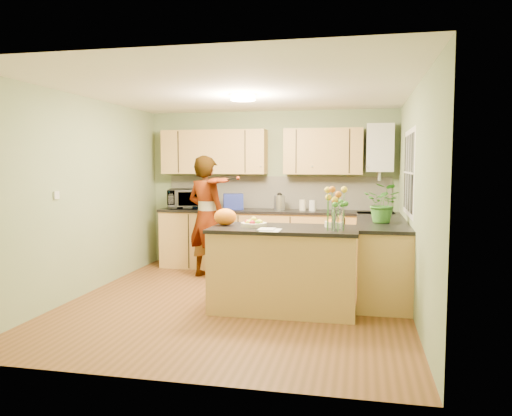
# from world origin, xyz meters

# --- Properties ---
(floor) EXTENTS (4.50, 4.50, 0.00)m
(floor) POSITION_xyz_m (0.00, 0.00, 0.00)
(floor) COLOR brown
(floor) RESTS_ON ground
(ceiling) EXTENTS (4.00, 4.50, 0.02)m
(ceiling) POSITION_xyz_m (0.00, 0.00, 2.50)
(ceiling) COLOR white
(ceiling) RESTS_ON wall_back
(wall_back) EXTENTS (4.00, 0.02, 2.50)m
(wall_back) POSITION_xyz_m (0.00, 2.25, 1.25)
(wall_back) COLOR gray
(wall_back) RESTS_ON floor
(wall_front) EXTENTS (4.00, 0.02, 2.50)m
(wall_front) POSITION_xyz_m (0.00, -2.25, 1.25)
(wall_front) COLOR gray
(wall_front) RESTS_ON floor
(wall_left) EXTENTS (0.02, 4.50, 2.50)m
(wall_left) POSITION_xyz_m (-2.00, 0.00, 1.25)
(wall_left) COLOR gray
(wall_left) RESTS_ON floor
(wall_right) EXTENTS (0.02, 4.50, 2.50)m
(wall_right) POSITION_xyz_m (2.00, 0.00, 1.25)
(wall_right) COLOR gray
(wall_right) RESTS_ON floor
(back_counter) EXTENTS (3.64, 0.62, 0.94)m
(back_counter) POSITION_xyz_m (0.10, 1.95, 0.47)
(back_counter) COLOR tan
(back_counter) RESTS_ON floor
(right_counter) EXTENTS (0.62, 2.24, 0.94)m
(right_counter) POSITION_xyz_m (1.70, 0.85, 0.47)
(right_counter) COLOR tan
(right_counter) RESTS_ON floor
(splashback) EXTENTS (3.60, 0.02, 0.52)m
(splashback) POSITION_xyz_m (0.10, 2.23, 1.20)
(splashback) COLOR beige
(splashback) RESTS_ON back_counter
(upper_cabinets) EXTENTS (3.20, 0.34, 0.70)m
(upper_cabinets) POSITION_xyz_m (-0.18, 2.08, 1.85)
(upper_cabinets) COLOR tan
(upper_cabinets) RESTS_ON wall_back
(boiler) EXTENTS (0.40, 0.30, 0.86)m
(boiler) POSITION_xyz_m (1.70, 2.09, 1.90)
(boiler) COLOR silver
(boiler) RESTS_ON wall_back
(window_right) EXTENTS (0.01, 1.30, 1.05)m
(window_right) POSITION_xyz_m (1.99, 0.60, 1.55)
(window_right) COLOR silver
(window_right) RESTS_ON wall_right
(light_switch) EXTENTS (0.02, 0.09, 0.09)m
(light_switch) POSITION_xyz_m (-1.99, -0.60, 1.30)
(light_switch) COLOR silver
(light_switch) RESTS_ON wall_left
(ceiling_lamp) EXTENTS (0.30, 0.30, 0.07)m
(ceiling_lamp) POSITION_xyz_m (0.00, 0.30, 2.46)
(ceiling_lamp) COLOR #FFEABF
(ceiling_lamp) RESTS_ON ceiling
(peninsula_island) EXTENTS (1.65, 0.84, 0.94)m
(peninsula_island) POSITION_xyz_m (0.59, -0.19, 0.47)
(peninsula_island) COLOR tan
(peninsula_island) RESTS_ON floor
(fruit_dish) EXTENTS (0.30, 0.30, 0.10)m
(fruit_dish) POSITION_xyz_m (0.24, -0.19, 0.99)
(fruit_dish) COLOR beige
(fruit_dish) RESTS_ON peninsula_island
(orange_bowl) EXTENTS (0.21, 0.21, 0.12)m
(orange_bowl) POSITION_xyz_m (1.14, -0.04, 1.00)
(orange_bowl) COLOR beige
(orange_bowl) RESTS_ON peninsula_island
(flower_vase) EXTENTS (0.28, 0.28, 0.52)m
(flower_vase) POSITION_xyz_m (1.19, -0.37, 1.29)
(flower_vase) COLOR silver
(flower_vase) RESTS_ON peninsula_island
(orange_bag) EXTENTS (0.29, 0.26, 0.20)m
(orange_bag) POSITION_xyz_m (-0.11, -0.14, 1.04)
(orange_bag) COLOR orange
(orange_bag) RESTS_ON peninsula_island
(papers) EXTENTS (0.21, 0.28, 0.01)m
(papers) POSITION_xyz_m (0.49, -0.49, 0.95)
(papers) COLOR white
(papers) RESTS_ON peninsula_island
(violinist) EXTENTS (0.77, 0.65, 1.78)m
(violinist) POSITION_xyz_m (-0.77, 1.21, 0.89)
(violinist) COLOR tan
(violinist) RESTS_ON floor
(violin) EXTENTS (0.71, 0.61, 0.18)m
(violin) POSITION_xyz_m (-0.57, 0.99, 1.42)
(violin) COLOR #581005
(violin) RESTS_ON violinist
(microwave) EXTENTS (0.62, 0.47, 0.31)m
(microwave) POSITION_xyz_m (-1.32, 1.94, 1.10)
(microwave) COLOR silver
(microwave) RESTS_ON back_counter
(blue_box) EXTENTS (0.36, 0.31, 0.25)m
(blue_box) POSITION_xyz_m (-0.55, 1.94, 1.06)
(blue_box) COLOR navy
(blue_box) RESTS_ON back_counter
(kettle) EXTENTS (0.17, 0.17, 0.32)m
(kettle) POSITION_xyz_m (0.19, 1.94, 1.07)
(kettle) COLOR silver
(kettle) RESTS_ON back_counter
(jar_cream) EXTENTS (0.11, 0.11, 0.17)m
(jar_cream) POSITION_xyz_m (0.55, 1.96, 1.02)
(jar_cream) COLOR beige
(jar_cream) RESTS_ON back_counter
(jar_white) EXTENTS (0.14, 0.14, 0.16)m
(jar_white) POSITION_xyz_m (0.71, 1.92, 1.02)
(jar_white) COLOR silver
(jar_white) RESTS_ON back_counter
(potted_plant) EXTENTS (0.54, 0.51, 0.48)m
(potted_plant) POSITION_xyz_m (1.70, 0.52, 1.18)
(potted_plant) COLOR #387C29
(potted_plant) RESTS_ON right_counter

